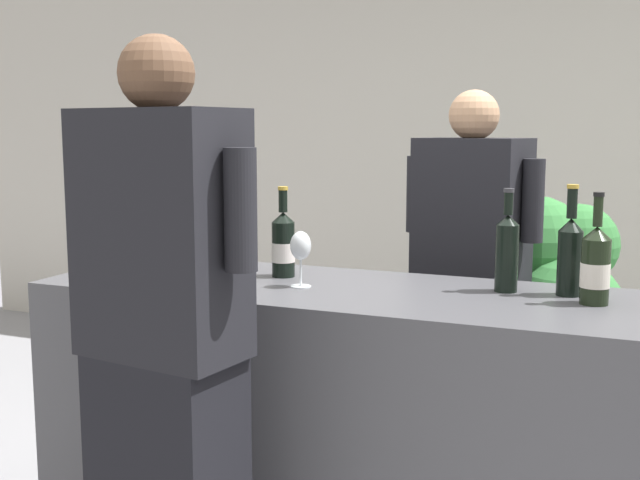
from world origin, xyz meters
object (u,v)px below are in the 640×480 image
object	(u,v)px
wine_bottle_0	(283,244)
wine_bottle_6	(212,236)
wine_bottle_3	(139,235)
wine_bottle_2	(595,266)
wine_bottle_5	(235,245)
person_server	(469,308)
wine_bottle_1	(507,251)
wine_bottle_4	(570,253)
person_guest	(165,378)
wine_glass	(301,248)
potted_shrub	(554,303)

from	to	relation	value
wine_bottle_0	wine_bottle_6	xyz separation A→B (m)	(-0.26, -0.03, 0.02)
wine_bottle_3	wine_bottle_2	bearing A→B (deg)	-0.09
wine_bottle_3	wine_bottle_5	world-z (taller)	wine_bottle_5
wine_bottle_3	wine_bottle_6	size ratio (longest dim) A/B	0.96
wine_bottle_3	person_server	distance (m)	1.29
wine_bottle_1	person_server	world-z (taller)	person_server
wine_bottle_0	wine_bottle_4	xyz separation A→B (m)	(0.94, 0.05, 0.02)
wine_bottle_1	wine_bottle_2	world-z (taller)	wine_bottle_2
wine_bottle_1	wine_bottle_4	bearing A→B (deg)	4.53
wine_bottle_2	wine_bottle_5	xyz separation A→B (m)	(-1.13, -0.10, 0.01)
person_server	person_guest	distance (m)	1.41
wine_bottle_6	wine_glass	bearing A→B (deg)	-15.61
wine_bottle_5	wine_glass	world-z (taller)	wine_bottle_5
wine_bottle_6	potted_shrub	xyz separation A→B (m)	(1.08, 0.92, -0.34)
wine_bottle_2	wine_bottle_3	size ratio (longest dim) A/B	1.02
wine_bottle_6	wine_bottle_5	bearing A→B (deg)	-35.85
wine_bottle_4	wine_bottle_6	distance (m)	1.21
wine_bottle_0	wine_bottle_1	bearing A→B (deg)	2.93
wine_bottle_6	wine_glass	size ratio (longest dim) A/B	1.83
wine_bottle_1	potted_shrub	size ratio (longest dim) A/B	0.27
wine_bottle_5	person_server	xyz separation A→B (m)	(0.64, 0.71, -0.31)
wine_bottle_2	wine_bottle_1	bearing A→B (deg)	162.93
wine_bottle_0	person_guest	bearing A→B (deg)	-89.49
wine_bottle_1	person_guest	size ratio (longest dim) A/B	0.19
wine_bottle_4	person_guest	world-z (taller)	person_guest
wine_glass	potted_shrub	xyz separation A→B (m)	(0.69, 1.03, -0.34)
person_server	wine_bottle_2	bearing A→B (deg)	-51.26
wine_bottle_3	wine_bottle_6	bearing A→B (deg)	1.46
wine_bottle_4	person_guest	bearing A→B (deg)	-139.51
wine_bottle_6	person_guest	xyz separation A→B (m)	(0.27, -0.71, -0.27)
wine_bottle_3	person_guest	size ratio (longest dim) A/B	0.19
wine_bottle_3	wine_bottle_4	size ratio (longest dim) A/B	0.94
wine_bottle_1	wine_bottle_4	xyz separation A→B (m)	(0.19, 0.01, 0.00)
wine_bottle_3	wine_bottle_4	distance (m)	1.51
wine_bottle_5	person_guest	world-z (taller)	person_guest
person_server	wine_bottle_1	bearing A→B (deg)	-67.13
wine_bottle_1	person_server	size ratio (longest dim) A/B	0.20
wine_bottle_5	person_guest	size ratio (longest dim) A/B	0.20
wine_bottle_0	person_server	distance (m)	0.83
wine_bottle_3	person_guest	world-z (taller)	person_guest
person_guest	potted_shrub	xyz separation A→B (m)	(0.81, 1.63, -0.07)
wine_bottle_2	potted_shrub	xyz separation A→B (m)	(-0.21, 0.93, -0.32)
person_server	person_guest	size ratio (longest dim) A/B	0.95
person_server	wine_bottle_4	bearing A→B (deg)	-51.43
wine_bottle_4	wine_glass	size ratio (longest dim) A/B	1.87
potted_shrub	wine_bottle_1	bearing A→B (deg)	-94.20
wine_bottle_0	wine_bottle_6	distance (m)	0.27
wine_bottle_0	wine_bottle_2	world-z (taller)	wine_bottle_2
wine_bottle_1	wine_bottle_5	world-z (taller)	wine_bottle_5
wine_bottle_5	potted_shrub	world-z (taller)	wine_bottle_5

